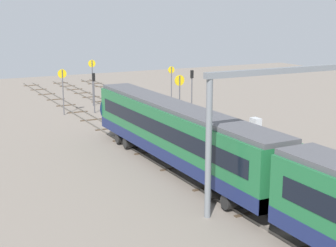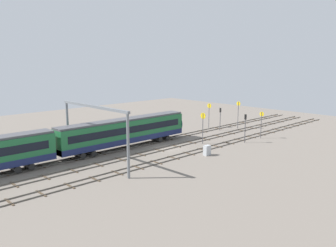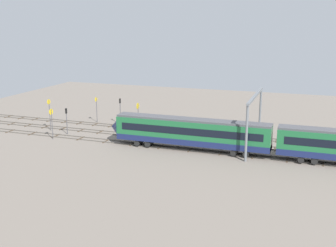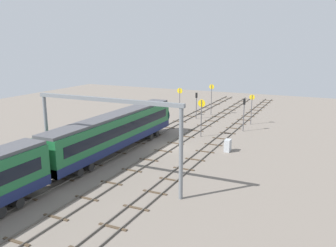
{
  "view_description": "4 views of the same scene",
  "coord_description": "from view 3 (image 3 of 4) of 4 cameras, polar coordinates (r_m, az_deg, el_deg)",
  "views": [
    {
      "loc": [
        -36.99,
        22.0,
        11.71
      ],
      "look_at": [
        2.14,
        1.8,
        1.79
      ],
      "focal_mm": 53.93,
      "sensor_mm": 36.0,
      "label": 1
    },
    {
      "loc": [
        -39.4,
        -40.96,
        14.57
      ],
      "look_at": [
        2.04,
        1.95,
        3.64
      ],
      "focal_mm": 37.89,
      "sensor_mm": 36.0,
      "label": 2
    },
    {
      "loc": [
        -22.0,
        64.03,
        19.31
      ],
      "look_at": [
        0.51,
        -0.1,
        2.63
      ],
      "focal_mm": 44.52,
      "sensor_mm": 36.0,
      "label": 3
    },
    {
      "loc": [
        -40.35,
        -18.66,
        13.33
      ],
      "look_at": [
        4.88,
        2.51,
        1.91
      ],
      "focal_mm": 38.08,
      "sensor_mm": 36.0,
      "label": 4
    }
  ],
  "objects": [
    {
      "name": "ground_plane",
      "position": [
        70.4,
        0.37,
        -2.13
      ],
      "size": [
        108.05,
        108.05,
        0.0
      ],
      "primitive_type": "plane",
      "color": "slate"
    },
    {
      "name": "track_near_foreground",
      "position": [
        74.82,
        1.57,
        -1.12
      ],
      "size": [
        92.05,
        2.4,
        0.16
      ],
      "color": "#59544C",
      "rests_on": "ground"
    },
    {
      "name": "track_second_near",
      "position": [
        70.39,
        0.37,
        -2.08
      ],
      "size": [
        92.05,
        2.4,
        0.16
      ],
      "color": "#59544C",
      "rests_on": "ground"
    },
    {
      "name": "track_with_train",
      "position": [
        66.01,
        -1.0,
        -3.16
      ],
      "size": [
        92.05,
        2.4,
        0.16
      ],
      "color": "#59544C",
      "rests_on": "ground"
    },
    {
      "name": "train",
      "position": [
        61.7,
        13.81,
        -2.28
      ],
      "size": [
        50.4,
        3.24,
        4.8
      ],
      "color": "#1E6638",
      "rests_on": "ground"
    },
    {
      "name": "overhead_gantry",
      "position": [
        65.87,
        11.78,
        1.99
      ],
      "size": [
        0.4,
        15.49,
        8.41
      ],
      "color": "slate",
      "rests_on": "ground"
    },
    {
      "name": "speed_sign_near_foreground",
      "position": [
        73.58,
        -4.12,
        1.46
      ],
      "size": [
        0.14,
        1.08,
        5.43
      ],
      "color": "#4C4C51",
      "rests_on": "ground"
    },
    {
      "name": "speed_sign_mid_trackside",
      "position": [
        78.06,
        -15.91,
        1.71
      ],
      "size": [
        0.14,
        0.91,
        5.75
      ],
      "color": "#4C4C51",
      "rests_on": "ground"
    },
    {
      "name": "speed_sign_far_trackside",
      "position": [
        82.67,
        -9.76,
        2.35
      ],
      "size": [
        0.14,
        0.86,
        4.99
      ],
      "color": "#4C4C51",
      "rests_on": "ground"
    },
    {
      "name": "speed_sign_distant_end",
      "position": [
        72.14,
        -15.64,
        0.58
      ],
      "size": [
        0.14,
        1.01,
        5.22
      ],
      "color": "#4C4C51",
      "rests_on": "ground"
    },
    {
      "name": "signal_light_trackside_approach",
      "position": [
        74.7,
        -13.73,
        0.81
      ],
      "size": [
        0.31,
        0.32,
        4.66
      ],
      "color": "#4C4C51",
      "rests_on": "ground"
    },
    {
      "name": "signal_light_trackside_departure",
      "position": [
        80.26,
        -6.57,
        2.17
      ],
      "size": [
        0.31,
        0.32,
        5.05
      ],
      "color": "#4C4C51",
      "rests_on": "ground"
    },
    {
      "name": "relay_cabinet",
      "position": [
        77.36,
        1.18,
        -0.08
      ],
      "size": [
        1.1,
        0.69,
        1.54
      ],
      "color": "#B2B7BC",
      "rests_on": "ground"
    }
  ]
}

